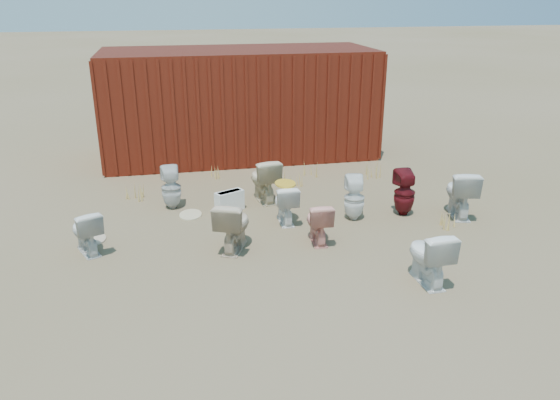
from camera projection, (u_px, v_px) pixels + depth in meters
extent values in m
plane|color=brown|center=(288.00, 248.00, 8.16)|extent=(100.00, 100.00, 0.00)
cube|color=#54160E|center=(239.00, 103.00, 12.48)|extent=(6.00, 2.40, 2.40)
imported|color=silver|center=(86.00, 231.00, 7.92)|extent=(0.61, 0.75, 0.67)
imported|color=#E99586|center=(318.00, 222.00, 8.27)|extent=(0.39, 0.66, 0.65)
imported|color=white|center=(429.00, 256.00, 7.09)|extent=(0.46, 0.76, 0.76)
imported|color=#590F14|center=(404.00, 193.00, 9.26)|extent=(0.37, 0.37, 0.79)
imported|color=silver|center=(460.00, 193.00, 9.22)|extent=(0.64, 0.89, 0.82)
imported|color=silver|center=(171.00, 188.00, 9.54)|extent=(0.37, 0.38, 0.76)
imported|color=beige|center=(264.00, 179.00, 9.88)|extent=(0.57, 0.86, 0.81)
imported|color=#C7AF91|center=(233.00, 225.00, 8.01)|extent=(0.70, 0.87, 0.78)
imported|color=white|center=(285.00, 203.00, 8.97)|extent=(0.38, 0.66, 0.67)
imported|color=white|center=(354.00, 198.00, 9.08)|extent=(0.40, 0.41, 0.76)
ellipsoid|color=gold|center=(285.00, 184.00, 8.85)|extent=(0.34, 0.42, 0.02)
cube|color=white|center=(230.00, 201.00, 9.52)|extent=(0.54, 0.40, 0.35)
ellipsoid|color=beige|center=(191.00, 215.00, 9.35)|extent=(0.45, 0.54, 0.02)
ellipsoid|color=tan|center=(94.00, 239.00, 8.43)|extent=(0.41, 0.51, 0.02)
cone|color=tan|center=(136.00, 192.00, 10.06)|extent=(0.36, 0.36, 0.27)
cone|color=tan|center=(294.00, 178.00, 10.76)|extent=(0.32, 0.32, 0.28)
cone|color=tan|center=(371.00, 169.00, 11.26)|extent=(0.36, 0.36, 0.34)
cone|color=tan|center=(216.00, 173.00, 11.18)|extent=(0.30, 0.30, 0.23)
cone|color=tan|center=(309.00, 168.00, 11.32)|extent=(0.34, 0.34, 0.32)
cone|color=tan|center=(449.00, 220.00, 8.85)|extent=(0.28, 0.28, 0.25)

